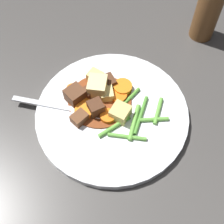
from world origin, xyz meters
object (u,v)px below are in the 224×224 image
at_px(carrot_slice_2, 108,116).
at_px(carrot_slice_4, 74,89).
at_px(potato_chunk_2, 97,87).
at_px(pepper_mill, 209,8).
at_px(carrot_slice_0, 119,96).
at_px(carrot_slice_1, 83,105).
at_px(potato_chunk_0, 107,94).
at_px(potato_chunk_1, 120,113).
at_px(meat_chunk_1, 90,92).
at_px(meat_chunk_2, 75,95).
at_px(dinner_plate, 112,114).
at_px(fork, 61,107).
at_px(meat_chunk_0, 80,118).
at_px(meat_chunk_3, 109,81).
at_px(carrot_slice_5, 84,112).
at_px(carrot_slice_3, 123,88).
at_px(potato_chunk_3, 95,77).
at_px(meat_chunk_4, 96,108).

height_order(carrot_slice_2, carrot_slice_4, carrot_slice_4).
bearing_deg(potato_chunk_2, pepper_mill, -111.92).
xyz_separation_m(carrot_slice_0, carrot_slice_1, (0.05, 0.05, 0.00)).
bearing_deg(carrot_slice_0, carrot_slice_1, 47.64).
bearing_deg(potato_chunk_0, potato_chunk_1, 149.64).
relative_size(meat_chunk_1, meat_chunk_2, 0.80).
relative_size(dinner_plate, meat_chunk_1, 10.93).
relative_size(carrot_slice_0, meat_chunk_2, 0.95).
bearing_deg(carrot_slice_4, fork, 90.25).
height_order(carrot_slice_0, carrot_slice_4, carrot_slice_4).
height_order(carrot_slice_1, meat_chunk_0, meat_chunk_0).
height_order(carrot_slice_1, meat_chunk_3, meat_chunk_3).
height_order(potato_chunk_1, meat_chunk_3, potato_chunk_1).
bearing_deg(pepper_mill, carrot_slice_2, 78.84).
height_order(carrot_slice_5, pepper_mill, pepper_mill).
height_order(carrot_slice_3, potato_chunk_0, potato_chunk_0).
distance_m(carrot_slice_2, potato_chunk_3, 0.09).
bearing_deg(meat_chunk_1, carrot_slice_5, 108.19).
distance_m(carrot_slice_4, meat_chunk_0, 0.07).
height_order(meat_chunk_0, fork, meat_chunk_0).
bearing_deg(dinner_plate, meat_chunk_3, -54.23).
relative_size(carrot_slice_4, potato_chunk_1, 0.76).
height_order(carrot_slice_4, pepper_mill, pepper_mill).
distance_m(dinner_plate, carrot_slice_4, 0.09).
height_order(potato_chunk_2, pepper_mill, pepper_mill).
distance_m(potato_chunk_1, meat_chunk_1, 0.07).
relative_size(carrot_slice_2, carrot_slice_5, 0.87).
bearing_deg(potato_chunk_2, potato_chunk_0, -178.37).
bearing_deg(meat_chunk_4, potato_chunk_1, -162.62).
bearing_deg(potato_chunk_1, carrot_slice_1, 12.35).
height_order(carrot_slice_1, fork, carrot_slice_1).
relative_size(carrot_slice_1, carrot_slice_3, 0.85).
bearing_deg(meat_chunk_3, fork, 61.43).
distance_m(meat_chunk_2, meat_chunk_4, 0.05).
bearing_deg(carrot_slice_0, meat_chunk_2, 34.25).
relative_size(carrot_slice_2, potato_chunk_3, 1.06).
height_order(meat_chunk_1, fork, meat_chunk_1).
xyz_separation_m(carrot_slice_0, potato_chunk_0, (0.02, 0.01, 0.00)).
distance_m(meat_chunk_0, pepper_mill, 0.35).
relative_size(carrot_slice_2, carrot_slice_4, 1.15).
xyz_separation_m(meat_chunk_0, meat_chunk_3, (-0.00, -0.10, 0.00)).
xyz_separation_m(carrot_slice_3, potato_chunk_3, (0.06, 0.01, 0.00)).
bearing_deg(dinner_plate, potato_chunk_1, 175.14).
relative_size(potato_chunk_0, meat_chunk_1, 1.06).
height_order(carrot_slice_2, carrot_slice_5, carrot_slice_5).
distance_m(carrot_slice_4, potato_chunk_2, 0.05).
relative_size(potato_chunk_3, meat_chunk_0, 0.96).
bearing_deg(carrot_slice_0, meat_chunk_4, 68.28).
bearing_deg(potato_chunk_3, carrot_slice_1, 101.93).
relative_size(potato_chunk_1, meat_chunk_1, 1.27).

